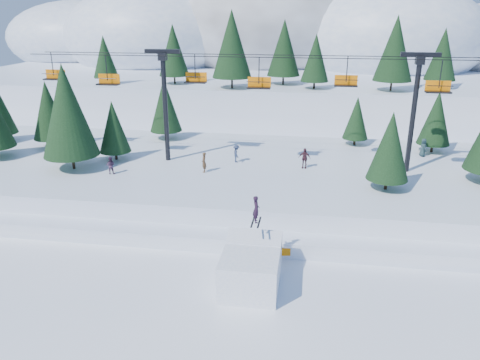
# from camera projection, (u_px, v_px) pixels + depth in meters

# --- Properties ---
(ground) EXTENTS (160.00, 160.00, 0.00)m
(ground) POSITION_uv_depth(u_px,v_px,m) (227.00, 296.00, 27.71)
(ground) COLOR white
(ground) RESTS_ON ground
(mid_shelf) EXTENTS (70.00, 22.00, 2.50)m
(mid_shelf) POSITION_uv_depth(u_px,v_px,m) (261.00, 177.00, 44.01)
(mid_shelf) COLOR white
(mid_shelf) RESTS_ON ground
(berm) EXTENTS (70.00, 6.00, 1.10)m
(berm) POSITION_uv_depth(u_px,v_px,m) (246.00, 230.00, 34.95)
(berm) COLOR white
(berm) RESTS_ON ground
(mountain_ridge) EXTENTS (119.00, 60.09, 26.46)m
(mountain_ridge) POSITION_uv_depth(u_px,v_px,m) (267.00, 45.00, 93.35)
(mountain_ridge) COLOR white
(mountain_ridge) RESTS_ON ground
(jump_kicker) EXTENTS (3.44, 4.69, 5.39)m
(jump_kicker) POSITION_uv_depth(u_px,v_px,m) (251.00, 268.00, 28.30)
(jump_kicker) COLOR white
(jump_kicker) RESTS_ON ground
(chairlift) EXTENTS (46.40, 3.21, 10.28)m
(chairlift) POSITION_uv_depth(u_px,v_px,m) (269.00, 91.00, 41.24)
(chairlift) COLOR black
(chairlift) RESTS_ON mid_shelf
(conifer_stand) EXTENTS (62.31, 16.19, 9.78)m
(conifer_stand) POSITION_uv_depth(u_px,v_px,m) (299.00, 117.00, 41.96)
(conifer_stand) COLOR black
(conifer_stand) RESTS_ON mid_shelf
(distant_skiers) EXTENTS (28.89, 10.55, 1.86)m
(distant_skiers) POSITION_uv_depth(u_px,v_px,m) (270.00, 156.00, 43.05)
(distant_skiers) COLOR #523821
(distant_skiers) RESTS_ON mid_shelf
(banner_near) EXTENTS (2.83, 0.50, 0.90)m
(banner_near) POSITION_uv_depth(u_px,v_px,m) (301.00, 252.00, 31.69)
(banner_near) COLOR black
(banner_near) RESTS_ON ground
(banner_far) EXTENTS (2.73, 0.92, 0.90)m
(banner_far) POSITION_uv_depth(u_px,v_px,m) (381.00, 255.00, 31.36)
(banner_far) COLOR black
(banner_far) RESTS_ON ground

